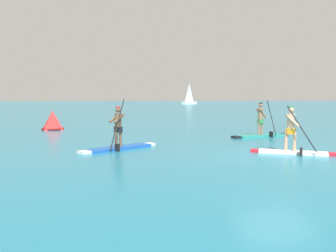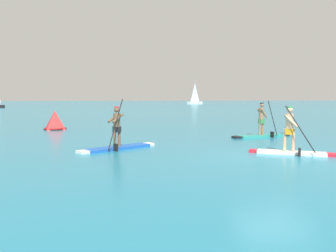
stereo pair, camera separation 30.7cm
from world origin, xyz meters
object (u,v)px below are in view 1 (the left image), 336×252
Objects in this scene: race_marker_buoy at (53,121)px; paddleboarder_mid_center at (292,142)px; sailboat_right_horizon at (189,101)px; paddleboarder_near_left at (119,140)px; paddleboarder_far_right at (261,130)px.

paddleboarder_mid_center is at bearing -49.60° from race_marker_buoy.
sailboat_right_horizon is at bearing 107.35° from paddleboarder_mid_center.
paddleboarder_mid_center is (5.96, -2.28, 0.06)m from paddleboarder_near_left.
race_marker_buoy is (-9.57, 11.25, 0.12)m from paddleboarder_mid_center.
sailboat_right_horizon is (26.68, 91.97, 0.64)m from paddleboarder_near_left.
paddleboarder_near_left is 9.67m from race_marker_buoy.
paddleboarder_mid_center is 0.34× the size of sailboat_right_horizon.
paddleboarder_far_right is (7.33, 2.94, 0.00)m from paddleboarder_near_left.
paddleboarder_far_right is 0.43× the size of sailboat_right_horizon.
paddleboarder_far_right is at bearing 168.59° from paddleboarder_near_left.
paddleboarder_mid_center is 14.77m from race_marker_buoy.
paddleboarder_near_left is at bearing -173.27° from paddleboarder_far_right.
sailboat_right_horizon reaches higher than race_marker_buoy.
paddleboarder_mid_center is 5.40m from paddleboarder_far_right.
paddleboarder_far_right reaches higher than race_marker_buoy.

